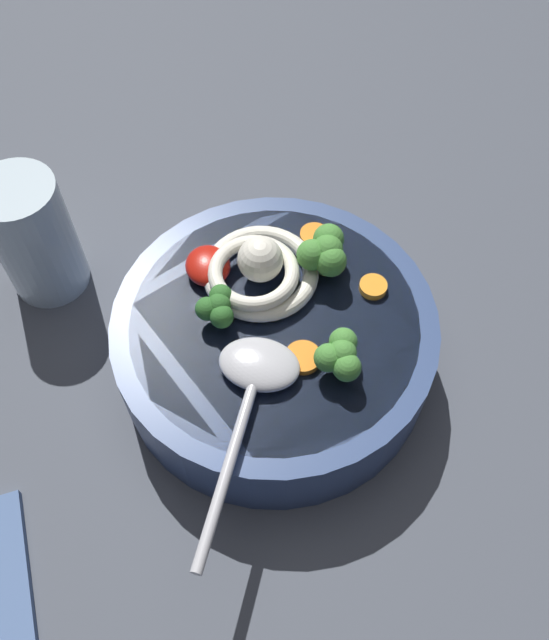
# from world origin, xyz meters

# --- Properties ---
(table_slab) EXTENTS (1.17, 1.17, 0.03)m
(table_slab) POSITION_xyz_m (0.00, 0.00, 0.01)
(table_slab) COLOR #474C56
(table_slab) RESTS_ON ground
(soup_bowl) EXTENTS (0.26, 0.26, 0.07)m
(soup_bowl) POSITION_xyz_m (0.03, 0.01, 0.06)
(soup_bowl) COLOR #334775
(soup_bowl) RESTS_ON table_slab
(noodle_pile) EXTENTS (0.10, 0.10, 0.04)m
(noodle_pile) POSITION_xyz_m (-0.01, 0.01, 0.11)
(noodle_pile) COLOR silver
(noodle_pile) RESTS_ON soup_bowl
(soup_spoon) EXTENTS (0.17, 0.11, 0.02)m
(soup_spoon) POSITION_xyz_m (0.08, -0.02, 0.10)
(soup_spoon) COLOR #B7B7BC
(soup_spoon) RESTS_ON soup_bowl
(chili_sauce_dollop) EXTENTS (0.04, 0.04, 0.02)m
(chili_sauce_dollop) POSITION_xyz_m (-0.03, -0.03, 0.10)
(chili_sauce_dollop) COLOR #B2190F
(chili_sauce_dollop) RESTS_ON soup_bowl
(broccoli_floret_right) EXTENTS (0.04, 0.04, 0.03)m
(broccoli_floret_right) POSITION_xyz_m (0.08, 0.04, 0.11)
(broccoli_floret_right) COLOR #7A9E60
(broccoli_floret_right) RESTS_ON soup_bowl
(broccoli_floret_center) EXTENTS (0.04, 0.03, 0.03)m
(broccoli_floret_center) POSITION_xyz_m (0.02, -0.03, 0.11)
(broccoli_floret_center) COLOR #7A9E60
(broccoli_floret_center) RESTS_ON soup_bowl
(broccoli_floret_front) EXTENTS (0.05, 0.04, 0.04)m
(broccoli_floret_front) POSITION_xyz_m (-0.01, 0.06, 0.12)
(broccoli_floret_front) COLOR #7A9E60
(broccoli_floret_front) RESTS_ON soup_bowl
(carrot_slice_rear) EXTENTS (0.03, 0.03, 0.01)m
(carrot_slice_rear) POSITION_xyz_m (0.07, 0.02, 0.10)
(carrot_slice_rear) COLOR orange
(carrot_slice_rear) RESTS_ON soup_bowl
(carrot_slice_near_spoon) EXTENTS (0.02, 0.02, 0.01)m
(carrot_slice_near_spoon) POSITION_xyz_m (-0.04, 0.06, 0.10)
(carrot_slice_near_spoon) COLOR orange
(carrot_slice_near_spoon) RESTS_ON soup_bowl
(carrot_slice_beside_chili) EXTENTS (0.02, 0.02, 0.01)m
(carrot_slice_beside_chili) POSITION_xyz_m (0.02, 0.09, 0.10)
(carrot_slice_beside_chili) COLOR orange
(carrot_slice_beside_chili) RESTS_ON soup_bowl
(drinking_glass) EXTENTS (0.07, 0.07, 0.12)m
(drinking_glass) POSITION_xyz_m (-0.11, -0.17, 0.09)
(drinking_glass) COLOR silver
(drinking_glass) RESTS_ON table_slab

